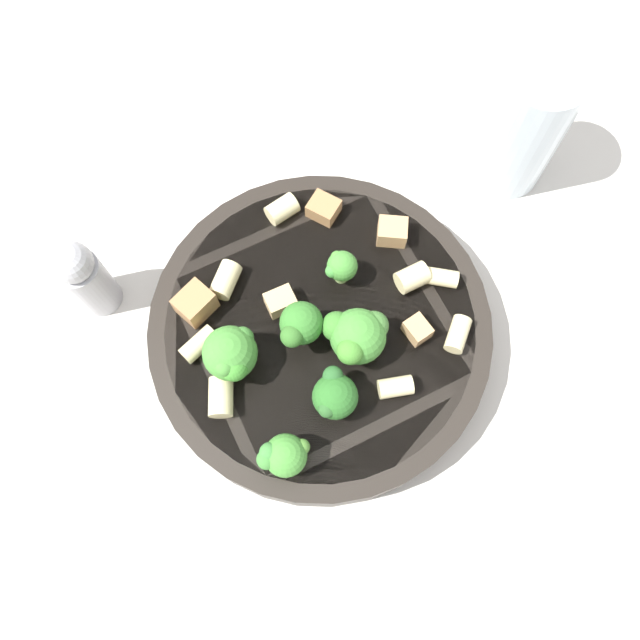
# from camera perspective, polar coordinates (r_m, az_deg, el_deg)

# --- Properties ---
(ground_plane) EXTENTS (2.00, 2.00, 0.00)m
(ground_plane) POSITION_cam_1_polar(r_m,az_deg,el_deg) (0.50, 0.00, -1.88)
(ground_plane) COLOR beige
(pasta_bowl) EXTENTS (0.26, 0.26, 0.04)m
(pasta_bowl) POSITION_cam_1_polar(r_m,az_deg,el_deg) (0.48, 0.00, -1.06)
(pasta_bowl) COLOR #28231E
(pasta_bowl) RESTS_ON ground_plane
(broccoli_floret_0) EXTENTS (0.04, 0.03, 0.03)m
(broccoli_floret_0) POSITION_cam_1_polar(r_m,az_deg,el_deg) (0.42, -3.36, -12.25)
(broccoli_floret_0) COLOR #93B766
(broccoli_floret_0) RESTS_ON pasta_bowl
(broccoli_floret_1) EXTENTS (0.02, 0.02, 0.03)m
(broccoli_floret_1) POSITION_cam_1_polar(r_m,az_deg,el_deg) (0.46, 1.94, 4.89)
(broccoli_floret_1) COLOR #93B766
(broccoli_floret_1) RESTS_ON pasta_bowl
(broccoli_floret_2) EXTENTS (0.04, 0.04, 0.04)m
(broccoli_floret_2) POSITION_cam_1_polar(r_m,az_deg,el_deg) (0.43, -8.14, -3.13)
(broccoli_floret_2) COLOR #9EC175
(broccoli_floret_2) RESTS_ON pasta_bowl
(broccoli_floret_3) EXTENTS (0.03, 0.04, 0.04)m
(broccoli_floret_3) POSITION_cam_1_polar(r_m,az_deg,el_deg) (0.43, -1.81, -0.42)
(broccoli_floret_3) COLOR #9EC175
(broccoli_floret_3) RESTS_ON pasta_bowl
(broccoli_floret_4) EXTENTS (0.03, 0.04, 0.04)m
(broccoli_floret_4) POSITION_cam_1_polar(r_m,az_deg,el_deg) (0.43, 1.33, -6.93)
(broccoli_floret_4) COLOR #93B766
(broccoli_floret_4) RESTS_ON pasta_bowl
(broccoli_floret_5) EXTENTS (0.05, 0.04, 0.04)m
(broccoli_floret_5) POSITION_cam_1_polar(r_m,az_deg,el_deg) (0.43, 3.37, -1.41)
(broccoli_floret_5) COLOR #93B766
(broccoli_floret_5) RESTS_ON pasta_bowl
(rigatoni_0) EXTENTS (0.02, 0.03, 0.01)m
(rigatoni_0) POSITION_cam_1_polar(r_m,az_deg,el_deg) (0.46, 12.49, -1.28)
(rigatoni_0) COLOR beige
(rigatoni_0) RESTS_ON pasta_bowl
(rigatoni_1) EXTENTS (0.02, 0.03, 0.02)m
(rigatoni_1) POSITION_cam_1_polar(r_m,az_deg,el_deg) (0.44, -9.06, -6.98)
(rigatoni_1) COLOR beige
(rigatoni_1) RESTS_ON pasta_bowl
(rigatoni_2) EXTENTS (0.03, 0.03, 0.02)m
(rigatoni_2) POSITION_cam_1_polar(r_m,az_deg,el_deg) (0.49, -3.49, 10.08)
(rigatoni_2) COLOR beige
(rigatoni_2) RESTS_ON pasta_bowl
(rigatoni_3) EXTENTS (0.03, 0.02, 0.01)m
(rigatoni_3) POSITION_cam_1_polar(r_m,az_deg,el_deg) (0.44, 6.92, -6.10)
(rigatoni_3) COLOR beige
(rigatoni_3) RESTS_ON pasta_bowl
(rigatoni_4) EXTENTS (0.03, 0.03, 0.02)m
(rigatoni_4) POSITION_cam_1_polar(r_m,az_deg,el_deg) (0.47, -8.64, 3.63)
(rigatoni_4) COLOR beige
(rigatoni_4) RESTS_ON pasta_bowl
(rigatoni_5) EXTENTS (0.03, 0.03, 0.02)m
(rigatoni_5) POSITION_cam_1_polar(r_m,az_deg,el_deg) (0.47, 8.44, 3.86)
(rigatoni_5) COLOR beige
(rigatoni_5) RESTS_ON pasta_bowl
(rigatoni_6) EXTENTS (0.03, 0.02, 0.01)m
(rigatoni_6) POSITION_cam_1_polar(r_m,az_deg,el_deg) (0.48, 11.06, 3.84)
(rigatoni_6) COLOR beige
(rigatoni_6) RESTS_ON pasta_bowl
(rigatoni_7) EXTENTS (0.03, 0.03, 0.01)m
(rigatoni_7) POSITION_cam_1_polar(r_m,az_deg,el_deg) (0.46, -11.01, -2.18)
(rigatoni_7) COLOR beige
(rigatoni_7) RESTS_ON pasta_bowl
(chicken_chunk_0) EXTENTS (0.03, 0.03, 0.01)m
(chicken_chunk_0) POSITION_cam_1_polar(r_m,az_deg,el_deg) (0.49, 0.33, 10.18)
(chicken_chunk_0) COLOR #A87A4C
(chicken_chunk_0) RESTS_ON pasta_bowl
(chicken_chunk_1) EXTENTS (0.03, 0.02, 0.02)m
(chicken_chunk_1) POSITION_cam_1_polar(r_m,az_deg,el_deg) (0.46, -3.63, 1.69)
(chicken_chunk_1) COLOR tan
(chicken_chunk_1) RESTS_ON pasta_bowl
(chicken_chunk_2) EXTENTS (0.02, 0.02, 0.01)m
(chicken_chunk_2) POSITION_cam_1_polar(r_m,az_deg,el_deg) (0.46, 8.89, -0.88)
(chicken_chunk_2) COLOR tan
(chicken_chunk_2) RESTS_ON pasta_bowl
(chicken_chunk_3) EXTENTS (0.03, 0.03, 0.02)m
(chicken_chunk_3) POSITION_cam_1_polar(r_m,az_deg,el_deg) (0.46, -11.34, 1.50)
(chicken_chunk_3) COLOR #A87A4C
(chicken_chunk_3) RESTS_ON pasta_bowl
(chicken_chunk_4) EXTENTS (0.02, 0.02, 0.02)m
(chicken_chunk_4) POSITION_cam_1_polar(r_m,az_deg,el_deg) (0.48, 6.61, 8.02)
(chicken_chunk_4) COLOR tan
(chicken_chunk_4) RESTS_ON pasta_bowl
(drinking_glass) EXTENTS (0.06, 0.06, 0.12)m
(drinking_glass) POSITION_cam_1_polar(r_m,az_deg,el_deg) (0.55, 17.85, 16.06)
(drinking_glass) COLOR silver
(drinking_glass) RESTS_ON ground_plane
(pepper_shaker) EXTENTS (0.03, 0.03, 0.08)m
(pepper_shaker) POSITION_cam_1_polar(r_m,az_deg,el_deg) (0.50, -20.74, 3.68)
(pepper_shaker) COLOR #B2B2B7
(pepper_shaker) RESTS_ON ground_plane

